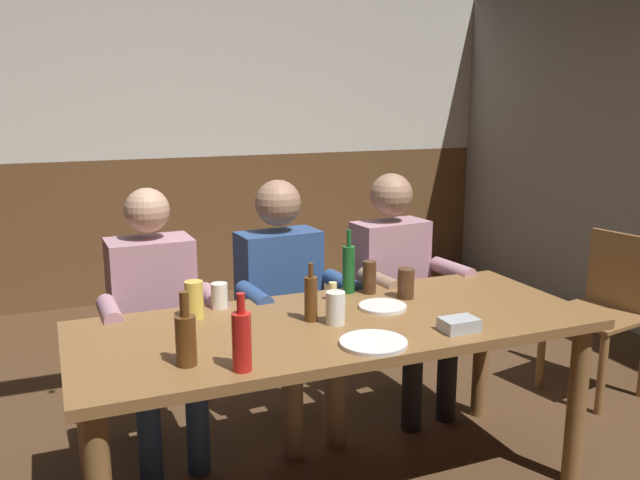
{
  "coord_description": "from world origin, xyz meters",
  "views": [
    {
      "loc": [
        -1.03,
        -2.38,
        1.63
      ],
      "look_at": [
        0.0,
        0.1,
        1.04
      ],
      "focal_mm": 37.37,
      "sensor_mm": 36.0,
      "label": 1
    }
  ],
  "objects_px": {
    "bottle_1": "(242,340)",
    "pint_glass_2": "(406,283)",
    "pint_glass_0": "(194,300)",
    "pint_glass_3": "(369,277)",
    "person_1": "(286,294)",
    "pint_glass_4": "(219,296)",
    "pint_glass_1": "(335,308)",
    "person_0": "(155,311)",
    "plate_1": "(383,307)",
    "table_candle": "(333,291)",
    "bottle_3": "(311,298)",
    "chair_empty_near_left": "(605,308)",
    "person_2": "(398,280)",
    "bottle_0": "(186,338)",
    "bottle_2": "(349,268)",
    "plate_0": "(373,343)",
    "dining_table": "(337,344)",
    "condiment_caddy": "(459,325)"
  },
  "relations": [
    {
      "from": "bottle_2",
      "to": "pint_glass_3",
      "type": "bearing_deg",
      "value": -27.25
    },
    {
      "from": "person_1",
      "to": "pint_glass_4",
      "type": "xyz_separation_m",
      "value": [
        -0.4,
        -0.29,
        0.12
      ]
    },
    {
      "from": "bottle_2",
      "to": "pint_glass_1",
      "type": "xyz_separation_m",
      "value": [
        -0.22,
        -0.36,
        -0.05
      ]
    },
    {
      "from": "plate_0",
      "to": "bottle_0",
      "type": "distance_m",
      "value": 0.67
    },
    {
      "from": "pint_glass_3",
      "to": "pint_glass_0",
      "type": "bearing_deg",
      "value": -177.63
    },
    {
      "from": "bottle_1",
      "to": "pint_glass_2",
      "type": "relative_size",
      "value": 1.96
    },
    {
      "from": "chair_empty_near_left",
      "to": "pint_glass_2",
      "type": "height_order",
      "value": "same"
    },
    {
      "from": "plate_1",
      "to": "table_candle",
      "type": "bearing_deg",
      "value": 128.15
    },
    {
      "from": "plate_0",
      "to": "pint_glass_4",
      "type": "distance_m",
      "value": 0.75
    },
    {
      "from": "table_candle",
      "to": "bottle_2",
      "type": "bearing_deg",
      "value": 34.33
    },
    {
      "from": "pint_glass_1",
      "to": "pint_glass_4",
      "type": "xyz_separation_m",
      "value": [
        -0.37,
        0.37,
        -0.01
      ]
    },
    {
      "from": "person_1",
      "to": "bottle_1",
      "type": "relative_size",
      "value": 4.68
    },
    {
      "from": "condiment_caddy",
      "to": "pint_glass_4",
      "type": "bearing_deg",
      "value": 141.09
    },
    {
      "from": "dining_table",
      "to": "chair_empty_near_left",
      "type": "distance_m",
      "value": 1.81
    },
    {
      "from": "chair_empty_near_left",
      "to": "pint_glass_4",
      "type": "bearing_deg",
      "value": 79.11
    },
    {
      "from": "table_candle",
      "to": "bottle_0",
      "type": "bearing_deg",
      "value": -147.41
    },
    {
      "from": "pint_glass_3",
      "to": "pint_glass_4",
      "type": "bearing_deg",
      "value": 175.75
    },
    {
      "from": "bottle_2",
      "to": "pint_glass_3",
      "type": "distance_m",
      "value": 0.1
    },
    {
      "from": "bottle_2",
      "to": "pint_glass_2",
      "type": "bearing_deg",
      "value": -40.78
    },
    {
      "from": "bottle_0",
      "to": "pint_glass_4",
      "type": "xyz_separation_m",
      "value": [
        0.25,
        0.55,
        -0.04
      ]
    },
    {
      "from": "bottle_1",
      "to": "bottle_3",
      "type": "distance_m",
      "value": 0.53
    },
    {
      "from": "dining_table",
      "to": "pint_glass_3",
      "type": "xyz_separation_m",
      "value": [
        0.29,
        0.29,
        0.17
      ]
    },
    {
      "from": "dining_table",
      "to": "pint_glass_0",
      "type": "xyz_separation_m",
      "value": [
        -0.52,
        0.26,
        0.17
      ]
    },
    {
      "from": "person_0",
      "to": "pint_glass_0",
      "type": "relative_size",
      "value": 8.06
    },
    {
      "from": "chair_empty_near_left",
      "to": "person_2",
      "type": "bearing_deg",
      "value": 64.55
    },
    {
      "from": "dining_table",
      "to": "bottle_1",
      "type": "xyz_separation_m",
      "value": [
        -0.48,
        -0.33,
        0.2
      ]
    },
    {
      "from": "bottle_2",
      "to": "person_1",
      "type": "bearing_deg",
      "value": 123.28
    },
    {
      "from": "dining_table",
      "to": "bottle_1",
      "type": "distance_m",
      "value": 0.62
    },
    {
      "from": "person_0",
      "to": "pint_glass_1",
      "type": "relative_size",
      "value": 9.4
    },
    {
      "from": "pint_glass_0",
      "to": "pint_glass_3",
      "type": "distance_m",
      "value": 0.8
    },
    {
      "from": "chair_empty_near_left",
      "to": "bottle_0",
      "type": "bearing_deg",
      "value": 92.07
    },
    {
      "from": "person_0",
      "to": "pint_glass_0",
      "type": "height_order",
      "value": "person_0"
    },
    {
      "from": "plate_0",
      "to": "bottle_3",
      "type": "distance_m",
      "value": 0.36
    },
    {
      "from": "table_candle",
      "to": "pint_glass_2",
      "type": "height_order",
      "value": "pint_glass_2"
    },
    {
      "from": "pint_glass_0",
      "to": "chair_empty_near_left",
      "type": "bearing_deg",
      "value": 1.89
    },
    {
      "from": "pint_glass_2",
      "to": "plate_0",
      "type": "bearing_deg",
      "value": -130.82
    },
    {
      "from": "plate_0",
      "to": "bottle_0",
      "type": "relative_size",
      "value": 0.97
    },
    {
      "from": "pint_glass_0",
      "to": "bottle_2",
      "type": "bearing_deg",
      "value": 6.06
    },
    {
      "from": "plate_1",
      "to": "pint_glass_3",
      "type": "xyz_separation_m",
      "value": [
        0.05,
        0.22,
        0.07
      ]
    },
    {
      "from": "plate_0",
      "to": "pint_glass_2",
      "type": "bearing_deg",
      "value": 49.18
    },
    {
      "from": "bottle_0",
      "to": "pint_glass_2",
      "type": "bearing_deg",
      "value": 19.7
    },
    {
      "from": "chair_empty_near_left",
      "to": "table_candle",
      "type": "relative_size",
      "value": 11.0
    },
    {
      "from": "plate_1",
      "to": "pint_glass_4",
      "type": "distance_m",
      "value": 0.69
    },
    {
      "from": "bottle_1",
      "to": "pint_glass_3",
      "type": "relative_size",
      "value": 1.76
    },
    {
      "from": "bottle_2",
      "to": "pint_glass_0",
      "type": "bearing_deg",
      "value": -173.94
    },
    {
      "from": "chair_empty_near_left",
      "to": "person_1",
      "type": "bearing_deg",
      "value": 69.67
    },
    {
      "from": "pint_glass_4",
      "to": "pint_glass_0",
      "type": "bearing_deg",
      "value": -146.02
    },
    {
      "from": "pint_glass_0",
      "to": "pint_glass_2",
      "type": "xyz_separation_m",
      "value": [
        0.92,
        -0.1,
        -0.01
      ]
    },
    {
      "from": "table_candle",
      "to": "pint_glass_3",
      "type": "relative_size",
      "value": 0.54
    },
    {
      "from": "pint_glass_4",
      "to": "pint_glass_1",
      "type": "bearing_deg",
      "value": -45.03
    }
  ]
}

